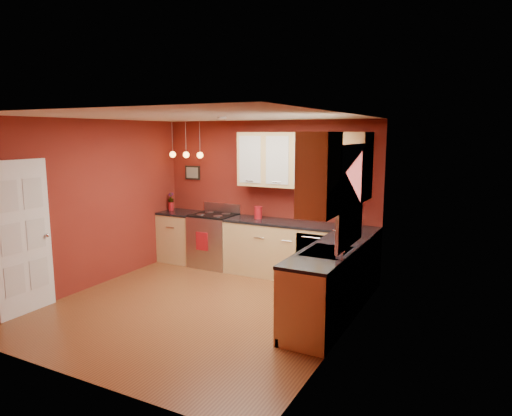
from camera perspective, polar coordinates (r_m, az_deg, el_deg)
The scene contains 27 objects.
floor at distance 6.50m, azimuth -6.97°, elevation -12.23°, with size 4.20×4.20×0.00m, color brown.
ceiling at distance 6.06m, azimuth -7.47°, elevation 11.31°, with size 4.00×4.20×0.02m, color beige.
wall_back at distance 7.94m, azimuth 1.40°, elevation 1.50°, with size 4.00×0.02×2.60m, color maroon.
wall_front at distance 4.62m, azimuth -22.19°, elevation -4.95°, with size 4.00×0.02×2.60m, color maroon.
wall_left at distance 7.46m, azimuth -19.98°, elevation 0.41°, with size 0.02×4.20×2.60m, color maroon.
wall_right at distance 5.29m, azimuth 10.95°, elevation -2.65°, with size 0.02×4.20×2.60m, color maroon.
base_cabinets_back_left at distance 8.70m, azimuth -9.35°, elevation -3.64°, with size 0.70×0.60×0.90m, color tan.
base_cabinets_back_right at distance 7.55m, azimuth 5.37°, elevation -5.54°, with size 2.54×0.60×0.90m, color tan.
base_cabinets_right at distance 6.02m, azimuth 9.16°, elevation -9.53°, with size 0.60×2.10×0.90m, color tan.
counter_back_left at distance 8.60m, azimuth -9.43°, elevation -0.58°, with size 0.70×0.62×0.04m, color black.
counter_back_right at distance 7.44m, azimuth 5.43°, elevation -2.04°, with size 2.54×0.62×0.04m, color black.
counter_right at distance 5.88m, azimuth 9.28°, elevation -5.19°, with size 0.62×2.10×0.04m, color black.
gas_range at distance 8.28m, azimuth -5.28°, elevation -3.98°, with size 0.76×0.64×1.11m.
dishwasher_front at distance 7.16m, azimuth 7.26°, elevation -6.40°, with size 0.60×0.02×0.80m, color #ADACB1.
sink at distance 5.75m, azimuth 8.83°, elevation -5.58°, with size 0.50×0.70×0.33m.
window at distance 5.52m, azimuth 11.71°, elevation 1.90°, with size 0.06×1.02×1.22m.
door_left_wall at distance 6.74m, azimuth -27.16°, elevation -3.34°, with size 0.12×0.82×2.05m.
upper_cabinets_back at distance 7.48m, azimuth 4.98°, elevation 5.98°, with size 2.00×0.35×0.90m, color tan.
upper_cabinets_right at distance 5.56m, azimuth 10.38°, elevation 4.71°, with size 0.35×1.95×0.90m, color tan.
wall_picture at distance 8.68m, azimuth -7.92°, elevation 4.40°, with size 0.32×0.03×0.26m, color black.
pendant_lights at distance 8.33m, azimuth -8.73°, elevation 6.65°, with size 0.71×0.11×0.66m.
red_canister at distance 7.77m, azimuth 0.28°, elevation -0.58°, with size 0.14×0.14×0.21m.
red_vase at distance 8.77m, azimuth -10.58°, elevation 0.22°, with size 0.10×0.10×0.16m, color maroon.
flowers at distance 8.74m, azimuth -10.61°, elevation 1.24°, with size 0.11×0.11×0.20m, color maroon.
coffee_maker at distance 7.33m, azimuth 10.98°, elevation -1.27°, with size 0.20×0.19×0.25m.
soap_pump at distance 5.39m, azimuth 10.40°, elevation -5.45°, with size 0.08×0.08×0.17m, color silver.
dish_towel at distance 8.03m, azimuth -6.79°, elevation -4.16°, with size 0.23×0.02×0.32m, color maroon.
Camera 1 is at (3.44, -4.98, 2.38)m, focal length 32.00 mm.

